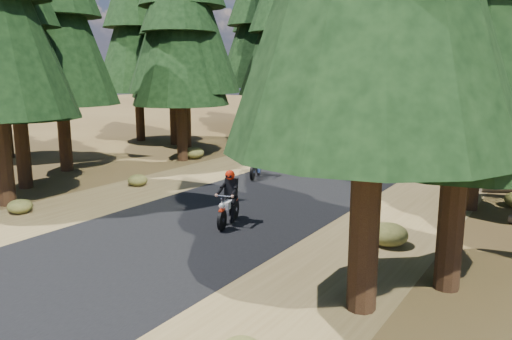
% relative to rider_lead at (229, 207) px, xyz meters
% --- Properties ---
extents(ground, '(120.00, 120.00, 0.00)m').
position_rel_rider_lead_xyz_m(ground, '(-0.65, 0.92, -0.52)').
color(ground, '#453218').
rests_on(ground, ground).
extents(road, '(6.00, 100.00, 0.01)m').
position_rel_rider_lead_xyz_m(road, '(-0.65, 5.92, -0.51)').
color(road, black).
rests_on(road, ground).
extents(shoulder_l, '(3.20, 100.00, 0.01)m').
position_rel_rider_lead_xyz_m(shoulder_l, '(-5.25, 5.92, -0.51)').
color(shoulder_l, brown).
rests_on(shoulder_l, ground).
extents(shoulder_r, '(3.20, 100.00, 0.01)m').
position_rel_rider_lead_xyz_m(shoulder_r, '(3.95, 5.92, -0.51)').
color(shoulder_r, brown).
rests_on(shoulder_r, ground).
extents(pine_forest, '(34.59, 55.08, 16.32)m').
position_rel_rider_lead_xyz_m(pine_forest, '(-0.67, 21.97, 7.37)').
color(pine_forest, black).
rests_on(pine_forest, ground).
extents(understory_shrubs, '(15.31, 29.68, 0.61)m').
position_rel_rider_lead_xyz_m(understory_shrubs, '(-0.09, 8.67, -0.25)').
color(understory_shrubs, '#474C1E').
rests_on(understory_shrubs, ground).
extents(rider_lead, '(1.00, 1.80, 1.53)m').
position_rel_rider_lead_xyz_m(rider_lead, '(0.00, 0.00, 0.00)').
color(rider_lead, white).
rests_on(rider_lead, road).
extents(rider_follow, '(1.24, 2.00, 1.72)m').
position_rel_rider_lead_xyz_m(rider_follow, '(-2.83, 5.77, 0.06)').
color(rider_follow, maroon).
rests_on(rider_follow, road).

